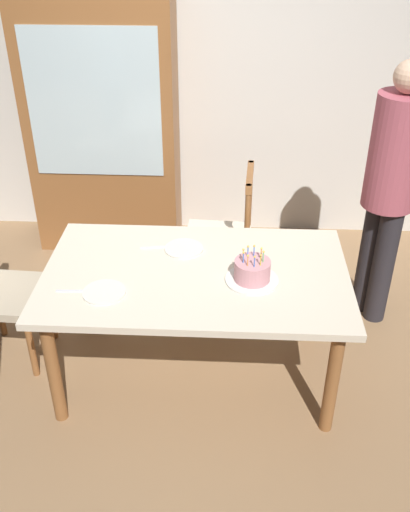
# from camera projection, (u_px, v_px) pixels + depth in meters

# --- Properties ---
(ground) EXTENTS (6.40, 6.40, 0.00)m
(ground) POSITION_uv_depth(u_px,v_px,m) (197.00, 371.00, 3.46)
(ground) COLOR #93704C
(back_wall) EXTENTS (6.40, 0.10, 2.60)m
(back_wall) POSITION_uv_depth(u_px,v_px,m) (211.00, 72.00, 4.33)
(back_wall) COLOR beige
(back_wall) RESTS_ON ground
(dining_table) EXTENTS (1.64, 0.98, 0.72)m
(dining_table) POSITION_uv_depth(u_px,v_px,m) (196.00, 284.00, 3.12)
(dining_table) COLOR beige
(dining_table) RESTS_ON ground
(birthday_cake) EXTENTS (0.28, 0.28, 0.19)m
(birthday_cake) POSITION_uv_depth(u_px,v_px,m) (252.00, 272.00, 2.97)
(birthday_cake) COLOR silver
(birthday_cake) RESTS_ON dining_table
(plate_near_celebrant) EXTENTS (0.22, 0.22, 0.01)m
(plate_near_celebrant) POSITION_uv_depth(u_px,v_px,m) (104.00, 292.00, 2.91)
(plate_near_celebrant) COLOR silver
(plate_near_celebrant) RESTS_ON dining_table
(plate_far_side) EXTENTS (0.22, 0.22, 0.01)m
(plate_far_side) POSITION_uv_depth(u_px,v_px,m) (184.00, 249.00, 3.26)
(plate_far_side) COLOR silver
(plate_far_side) RESTS_ON dining_table
(fork_near_celebrant) EXTENTS (0.18, 0.03, 0.01)m
(fork_near_celebrant) POSITION_uv_depth(u_px,v_px,m) (73.00, 291.00, 2.92)
(fork_near_celebrant) COLOR silver
(fork_near_celebrant) RESTS_ON dining_table
(fork_far_side) EXTENTS (0.18, 0.05, 0.01)m
(fork_far_side) POSITION_uv_depth(u_px,v_px,m) (156.00, 247.00, 3.28)
(fork_far_side) COLOR silver
(fork_far_side) RESTS_ON dining_table
(chair_spindle_back) EXTENTS (0.46, 0.46, 0.95)m
(chair_spindle_back) POSITION_uv_depth(u_px,v_px,m) (222.00, 238.00, 3.90)
(chair_spindle_back) COLOR beige
(chair_spindle_back) RESTS_ON ground
(person_guest) EXTENTS (0.32, 0.32, 1.69)m
(person_guest) POSITION_uv_depth(u_px,v_px,m) (391.00, 183.00, 3.45)
(person_guest) COLOR #262328
(person_guest) RESTS_ON ground
(china_cabinet) EXTENTS (1.10, 0.45, 1.90)m
(china_cabinet) POSITION_uv_depth(u_px,v_px,m) (104.00, 128.00, 4.31)
(china_cabinet) COLOR brown
(china_cabinet) RESTS_ON ground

